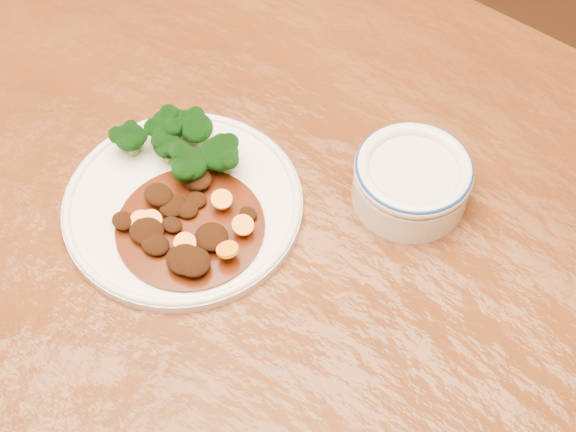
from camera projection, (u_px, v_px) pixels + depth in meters
The scene contains 5 objects.
dining_table at pixel (197, 257), 0.85m from camera, with size 1.52×0.93×0.75m.
dinner_plate at pixel (183, 204), 0.78m from camera, with size 0.24×0.24×0.01m.
broccoli_florets at pixel (181, 141), 0.79m from camera, with size 0.12×0.08×0.04m.
mince_stew at pixel (184, 227), 0.75m from camera, with size 0.14×0.14×0.02m.
dip_bowl at pixel (412, 179), 0.77m from camera, with size 0.12×0.12×0.05m.
Camera 1 is at (0.36, -0.30, 1.39)m, focal length 50.00 mm.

